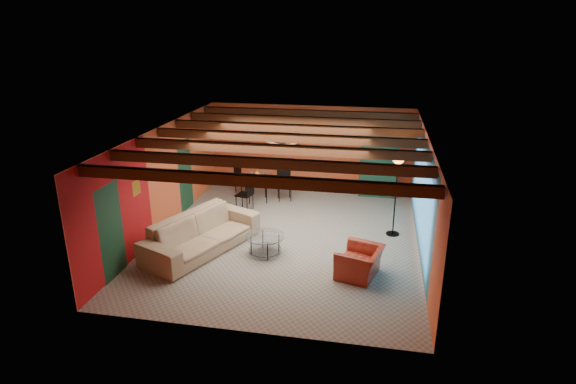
% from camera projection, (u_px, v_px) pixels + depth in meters
% --- Properties ---
extents(room, '(6.52, 8.01, 2.71)m').
position_uv_depth(room, '(287.00, 146.00, 11.46)').
color(room, gray).
rests_on(room, ground).
extents(sofa, '(2.28, 3.24, 0.88)m').
position_uv_depth(sofa, '(202.00, 233.00, 11.32)').
color(sofa, '#92795E').
rests_on(sofa, ground).
extents(armchair, '(1.10, 1.18, 0.64)m').
position_uv_depth(armchair, '(360.00, 262.00, 10.21)').
color(armchair, maroon).
rests_on(armchair, ground).
extents(coffee_table, '(1.21, 1.21, 0.47)m').
position_uv_depth(coffee_table, '(265.00, 245.00, 11.20)').
color(coffee_table, silver).
rests_on(coffee_table, ground).
extents(dining_table, '(2.62, 2.62, 1.09)m').
position_uv_depth(dining_table, '(257.00, 184.00, 14.46)').
color(dining_table, white).
rests_on(dining_table, ground).
extents(armoire, '(1.11, 0.55, 1.93)m').
position_uv_depth(armoire, '(379.00, 165.00, 14.86)').
color(armoire, brown).
rests_on(armoire, ground).
extents(floor_lamp, '(0.51, 0.51, 2.05)m').
position_uv_depth(floor_lamp, '(395.00, 197.00, 11.98)').
color(floor_lamp, black).
rests_on(floor_lamp, ground).
extents(ceiling_fan, '(1.50, 1.50, 0.44)m').
position_uv_depth(ceiling_fan, '(286.00, 147.00, 11.36)').
color(ceiling_fan, '#472614').
rests_on(ceiling_fan, ceiling).
extents(painting, '(1.05, 0.03, 0.65)m').
position_uv_depth(painting, '(283.00, 137.00, 15.43)').
color(painting, black).
rests_on(painting, wall_back).
extents(potted_plant, '(0.44, 0.39, 0.45)m').
position_uv_depth(potted_plant, '(381.00, 127.00, 14.47)').
color(potted_plant, '#26661E').
rests_on(potted_plant, armoire).
extents(vase, '(0.20, 0.20, 0.18)m').
position_uv_depth(vase, '(257.00, 164.00, 14.24)').
color(vase, orange).
rests_on(vase, dining_table).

